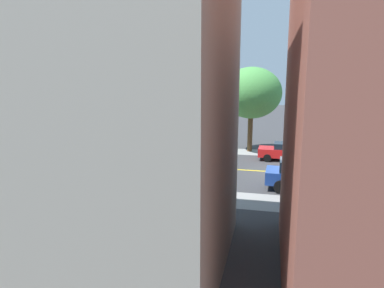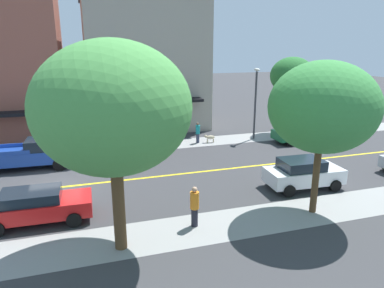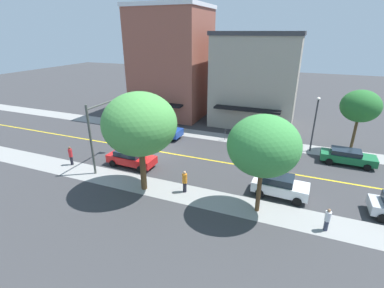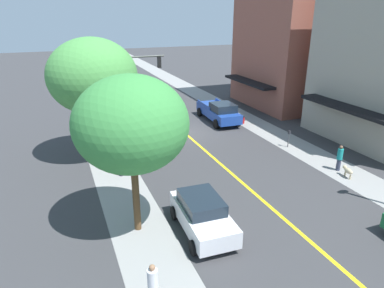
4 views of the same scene
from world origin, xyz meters
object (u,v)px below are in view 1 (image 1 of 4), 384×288
street_lamp (42,128)px  pedestrian_white_shirt (120,137)px  red_sedan_right_curb (287,151)px  blue_pickup_truck (311,176)px  silver_sedan_right_curb (60,140)px  traffic_light_mast (316,109)px  parking_meter (183,178)px  street_tree_left_far (251,93)px  small_dog (100,180)px  green_sedan_left_curb (25,161)px  street_tree_right_corner (158,98)px  fire_hydrant (289,192)px  pedestrian_teal_shirt (112,175)px  pedestrian_red_shirt (351,147)px  white_sedan_right_curb (137,144)px  pedestrian_orange_shirt (215,141)px

street_lamp → pedestrian_white_shirt: size_ratio=3.60×
red_sedan_right_curb → blue_pickup_truck: bearing=99.6°
street_lamp → silver_sedan_right_curb: (10.10, 5.85, -2.80)m
traffic_light_mast → street_lamp: 20.75m
parking_meter → street_tree_left_far: bearing=-13.5°
street_tree_left_far → small_dog: (-13.18, 8.46, -5.04)m
street_lamp → pedestrian_white_shirt: street_lamp is taller
street_lamp → green_sedan_left_curb: size_ratio=1.20×
street_tree_right_corner → fire_hydrant: (-12.30, -12.00, -4.61)m
small_dog → street_tree_right_corner: bearing=102.3°
traffic_light_mast → pedestrian_teal_shirt: (-10.92, 12.93, -3.40)m
parking_meter → pedestrian_red_shirt: pedestrian_red_shirt is taller
fire_hydrant → parking_meter: bearing=91.9°
silver_sedan_right_curb → green_sedan_left_curb: (-8.05, -2.61, -0.06)m
parking_meter → small_dog: parking_meter is taller
fire_hydrant → pedestrian_red_shirt: bearing=-25.8°
street_lamp → pedestrian_red_shirt: street_lamp is taller
pedestrian_red_shirt → small_dog: 20.88m
white_sedan_right_curb → traffic_light_mast: bearing=-175.3°
fire_hydrant → street_lamp: bearing=91.8°
blue_pickup_truck → traffic_light_mast: bearing=-94.5°
parking_meter → street_lamp: 9.65m
traffic_light_mast → pedestrian_orange_shirt: size_ratio=3.43×
parking_meter → pedestrian_white_shirt: bearing=38.3°
street_tree_left_far → pedestrian_orange_shirt: 5.59m
street_tree_left_far → traffic_light_mast: (-2.45, -5.41, -1.19)m
fire_hydrant → pedestrian_teal_shirt: size_ratio=0.44×
silver_sedan_right_curb → pedestrian_red_shirt: (1.89, -26.81, 0.17)m
small_dog → white_sedan_right_curb: bearing=109.6°
street_tree_right_corner → white_sedan_right_curb: street_tree_right_corner is taller
street_tree_left_far → traffic_light_mast: size_ratio=1.25×
white_sedan_right_curb → pedestrian_white_shirt: size_ratio=2.63×
parking_meter → silver_sedan_right_curb: silver_sedan_right_curb is taller
fire_hydrant → small_dog: (-0.48, 11.51, 0.07)m
fire_hydrant → traffic_light_mast: 11.22m
white_sedan_right_curb → blue_pickup_truck: bearing=154.0°
street_lamp → red_sedan_right_curb: 18.78m
traffic_light_mast → pedestrian_white_shirt: traffic_light_mast is taller
fire_hydrant → pedestrian_white_shirt: (12.81, 16.42, 0.48)m
street_tree_left_far → white_sedan_right_curb: street_tree_left_far is taller
silver_sedan_right_curb → pedestrian_white_shirt: pedestrian_white_shirt is taller
pedestrian_red_shirt → pedestrian_orange_shirt: bearing=-114.1°
red_sedan_right_curb → pedestrian_white_shirt: (3.29, 16.66, 0.05)m
traffic_light_mast → pedestrian_white_shirt: (2.56, 18.78, -3.43)m
street_tree_left_far → green_sedan_left_curb: 19.72m
street_lamp → blue_pickup_truck: size_ratio=0.98×
pedestrian_orange_shirt → small_dog: bearing=-85.8°
street_tree_left_far → green_sedan_left_curb: (-11.13, 15.59, -4.69)m
street_tree_right_corner → parking_meter: (-12.50, -5.85, -4.12)m
silver_sedan_right_curb → blue_pickup_truck: size_ratio=0.72×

